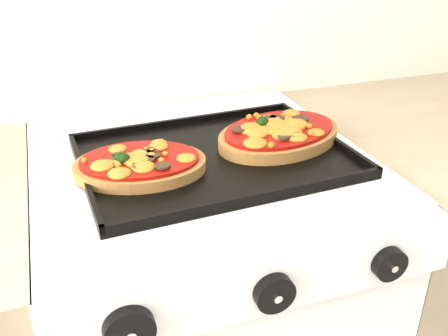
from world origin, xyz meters
name	(u,v)px	position (x,y,z in m)	size (l,w,h in m)	color
stove	(204,336)	(0.00, 1.70, 0.46)	(0.60, 0.60, 0.91)	silver
control_panel	(268,284)	(0.00, 1.39, 0.85)	(0.60, 0.02, 0.09)	silver
knob_left	(129,330)	(-0.20, 1.37, 0.85)	(0.06, 0.06, 0.02)	black
knob_center	(274,293)	(0.00, 1.37, 0.85)	(0.06, 0.06, 0.02)	black
knob_right	(389,264)	(0.18, 1.37, 0.85)	(0.05, 0.05, 0.02)	black
baking_tray	(214,155)	(0.02, 1.67, 0.92)	(0.46, 0.34, 0.02)	black
pizza_left	(140,163)	(-0.12, 1.65, 0.94)	(0.22, 0.16, 0.03)	#995D34
pizza_right	(279,133)	(0.15, 1.68, 0.94)	(0.25, 0.18, 0.04)	#995D34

